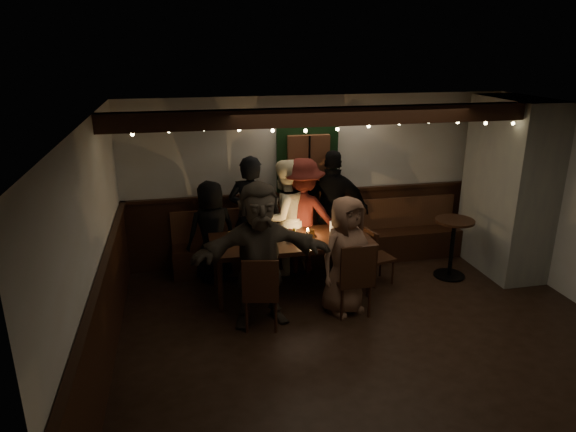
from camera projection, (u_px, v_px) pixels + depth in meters
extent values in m
cube|color=black|center=(372.00, 338.00, 6.11)|extent=(6.00, 5.00, 0.01)
cube|color=black|center=(385.00, 117.00, 5.27)|extent=(6.00, 5.00, 0.01)
cube|color=beige|center=(318.00, 180.00, 8.01)|extent=(6.00, 0.01, 2.60)
cube|color=beige|center=(93.00, 259.00, 5.09)|extent=(0.01, 5.00, 2.60)
cube|color=black|center=(318.00, 225.00, 8.22)|extent=(6.00, 0.05, 1.10)
cube|color=black|center=(105.00, 324.00, 5.34)|extent=(0.05, 5.00, 1.10)
cube|color=slate|center=(509.00, 187.00, 7.61)|extent=(0.70, 1.40, 2.60)
cube|color=black|center=(322.00, 250.00, 8.10)|extent=(4.60, 0.45, 0.45)
cube|color=#56311F|center=(319.00, 218.00, 8.11)|extent=(4.60, 0.06, 0.50)
cube|color=black|center=(307.00, 159.00, 7.80)|extent=(0.95, 0.04, 1.00)
cube|color=#56311F|center=(308.00, 160.00, 7.74)|extent=(0.64, 0.12, 0.76)
cube|color=black|center=(353.00, 116.00, 6.23)|extent=(6.00, 0.16, 0.22)
sphere|color=#FFE599|center=(132.00, 134.00, 5.74)|extent=(0.04, 0.04, 0.04)
sphere|color=#FFE599|center=(169.00, 131.00, 5.81)|extent=(0.04, 0.04, 0.04)
sphere|color=#FFE599|center=(204.00, 129.00, 5.89)|extent=(0.04, 0.04, 0.04)
sphere|color=#FFE599|center=(239.00, 130.00, 5.97)|extent=(0.04, 0.04, 0.04)
sphere|color=#FFE599|center=(273.00, 131.00, 6.06)|extent=(0.04, 0.04, 0.04)
sphere|color=#FFE599|center=(305.00, 131.00, 6.15)|extent=(0.04, 0.04, 0.04)
sphere|color=#FFE599|center=(337.00, 129.00, 6.22)|extent=(0.04, 0.04, 0.04)
sphere|color=#FFE599|center=(369.00, 126.00, 6.30)|extent=(0.04, 0.04, 0.04)
sphere|color=#FFE599|center=(399.00, 123.00, 6.37)|extent=(0.04, 0.04, 0.04)
sphere|color=#FFE599|center=(429.00, 122.00, 6.45)|extent=(0.04, 0.04, 0.04)
sphere|color=#FFE599|center=(458.00, 122.00, 6.53)|extent=(0.04, 0.04, 0.04)
sphere|color=#FFE599|center=(486.00, 123.00, 6.62)|extent=(0.04, 0.04, 0.04)
sphere|color=#FFE599|center=(513.00, 123.00, 6.70)|extent=(0.04, 0.04, 0.04)
sphere|color=#FFE599|center=(540.00, 122.00, 6.78)|extent=(0.04, 0.04, 0.04)
cube|color=black|center=(291.00, 241.00, 7.03)|extent=(2.20, 0.94, 0.06)
cylinder|color=black|center=(221.00, 286.00, 6.59)|extent=(0.07, 0.07, 0.72)
cylinder|color=black|center=(216.00, 262.00, 7.31)|extent=(0.07, 0.07, 0.72)
cylinder|color=black|center=(370.00, 272.00, 7.00)|extent=(0.07, 0.07, 0.72)
cylinder|color=black|center=(351.00, 251.00, 7.71)|extent=(0.07, 0.07, 0.72)
cylinder|color=#BF7226|center=(231.00, 237.00, 6.90)|extent=(0.07, 0.07, 0.15)
cylinder|color=#BF7226|center=(269.00, 243.00, 6.68)|extent=(0.07, 0.07, 0.15)
cylinder|color=silver|center=(282.00, 231.00, 7.11)|extent=(0.07, 0.07, 0.15)
cylinder|color=#BF7226|center=(312.00, 235.00, 6.97)|extent=(0.07, 0.07, 0.15)
cylinder|color=silver|center=(332.00, 226.00, 7.29)|extent=(0.07, 0.07, 0.15)
cylinder|color=#BF7226|center=(355.00, 232.00, 7.05)|extent=(0.07, 0.07, 0.15)
cylinder|color=white|center=(260.00, 250.00, 6.63)|extent=(0.27, 0.27, 0.02)
cube|color=#B2B2B7|center=(292.00, 239.00, 6.96)|extent=(0.17, 0.10, 0.05)
cylinder|color=#990C0C|center=(290.00, 235.00, 6.94)|extent=(0.04, 0.04, 0.17)
cylinder|color=gold|center=(294.00, 234.00, 6.95)|extent=(0.04, 0.04, 0.17)
cylinder|color=silver|center=(307.00, 233.00, 7.10)|extent=(0.05, 0.05, 0.08)
sphere|color=#FFB24C|center=(308.00, 229.00, 7.08)|extent=(0.03, 0.03, 0.03)
cube|color=black|center=(261.00, 293.00, 6.24)|extent=(0.51, 0.51, 0.04)
cube|color=black|center=(260.00, 280.00, 5.97)|extent=(0.43, 0.12, 0.49)
cylinder|color=black|center=(276.00, 303.00, 6.48)|extent=(0.04, 0.04, 0.42)
cylinder|color=black|center=(276.00, 317.00, 6.15)|extent=(0.04, 0.04, 0.42)
cylinder|color=black|center=(248.00, 303.00, 6.48)|extent=(0.04, 0.04, 0.42)
cylinder|color=black|center=(247.00, 317.00, 6.15)|extent=(0.04, 0.04, 0.42)
cube|color=black|center=(352.00, 280.00, 6.56)|extent=(0.45, 0.45, 0.04)
cube|color=black|center=(358.00, 266.00, 6.28)|extent=(0.45, 0.05, 0.51)
cylinder|color=black|center=(359.00, 289.00, 6.84)|extent=(0.04, 0.04, 0.44)
cylinder|color=black|center=(369.00, 301.00, 6.50)|extent=(0.04, 0.04, 0.44)
cylinder|color=black|center=(333.00, 292.00, 6.76)|extent=(0.04, 0.04, 0.44)
cylinder|color=black|center=(342.00, 305.00, 6.43)|extent=(0.04, 0.04, 0.44)
cube|color=black|center=(379.00, 258.00, 7.41)|extent=(0.45, 0.45, 0.04)
cube|color=black|center=(370.00, 245.00, 7.26)|extent=(0.12, 0.38, 0.43)
cylinder|color=black|center=(393.00, 272.00, 7.40)|extent=(0.03, 0.03, 0.37)
cylinder|color=black|center=(375.00, 276.00, 7.28)|extent=(0.03, 0.03, 0.37)
cylinder|color=black|center=(380.00, 265.00, 7.67)|extent=(0.03, 0.03, 0.37)
cylinder|color=black|center=(363.00, 268.00, 7.54)|extent=(0.03, 0.03, 0.37)
cylinder|color=black|center=(449.00, 275.00, 7.72)|extent=(0.46, 0.46, 0.03)
cylinder|color=black|center=(452.00, 249.00, 7.58)|extent=(0.06, 0.06, 0.88)
cylinder|color=black|center=(455.00, 221.00, 7.44)|extent=(0.56, 0.56, 0.04)
imported|color=black|center=(212.00, 231.00, 7.43)|extent=(0.83, 0.66, 1.49)
imported|color=black|center=(251.00, 217.00, 7.48)|extent=(0.79, 0.67, 1.83)
imported|color=beige|center=(284.00, 217.00, 7.61)|extent=(1.03, 0.93, 1.74)
imported|color=#471510|center=(302.00, 216.00, 7.64)|extent=(1.29, 0.99, 1.76)
imported|color=black|center=(333.00, 210.00, 7.80)|extent=(1.16, 0.76, 1.83)
imported|color=#372E25|center=(260.00, 254.00, 6.19)|extent=(1.70, 0.59, 1.82)
imported|color=brown|center=(346.00, 256.00, 6.48)|extent=(0.89, 0.75, 1.56)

